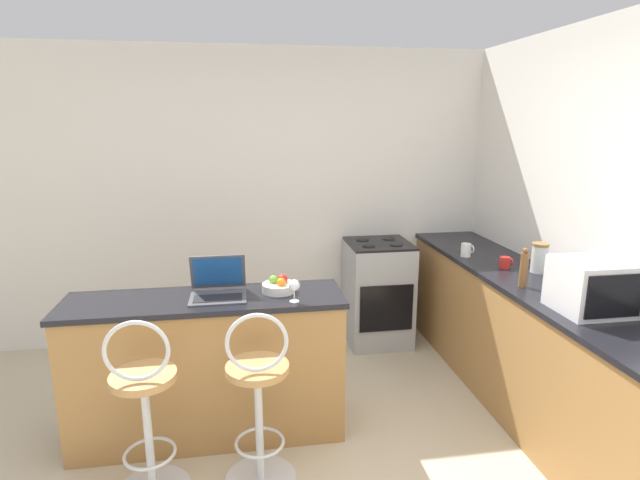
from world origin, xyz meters
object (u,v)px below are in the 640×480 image
at_px(mug_blue, 571,281).
at_px(laptop, 218,286).
at_px(storage_jar, 539,258).
at_px(mug_red, 505,262).
at_px(pepper_mill, 524,268).
at_px(mug_white, 466,250).
at_px(bar_stool_near, 146,413).
at_px(stove_range, 378,292).
at_px(bar_stool_far, 259,403).
at_px(wine_glass_tall, 294,286).
at_px(fruit_bowl, 279,286).
at_px(microwave, 599,286).

bearing_deg(mug_blue, laptop, 174.23).
bearing_deg(storage_jar, mug_red, 144.50).
height_order(pepper_mill, mug_white, pepper_mill).
relative_size(bar_stool_near, stove_range, 1.11).
xyz_separation_m(storage_jar, mug_white, (-0.32, 0.48, -0.05)).
bearing_deg(mug_blue, mug_white, 110.75).
distance_m(bar_stool_near, mug_blue, 2.66).
distance_m(bar_stool_far, wine_glass_tall, 0.68).
relative_size(stove_range, mug_white, 9.04).
height_order(laptop, fruit_bowl, laptop).
distance_m(laptop, mug_blue, 2.23).
distance_m(storage_jar, mug_red, 0.23).
bearing_deg(mug_blue, bar_stool_near, -173.24).
height_order(microwave, stove_range, microwave).
height_order(bar_stool_far, mug_white, bar_stool_far).
bearing_deg(laptop, mug_white, 17.90).
bearing_deg(bar_stool_near, mug_white, 26.73).
distance_m(bar_stool_far, microwave, 1.99).
distance_m(mug_white, mug_blue, 0.90).
bearing_deg(laptop, fruit_bowl, 1.28).
height_order(bar_stool_near, mug_red, bar_stool_near).
height_order(laptop, microwave, microwave).
relative_size(stove_range, mug_red, 10.35).
xyz_separation_m(laptop, mug_white, (1.90, 0.61, -0.01)).
bearing_deg(storage_jar, laptop, -176.60).
relative_size(bar_stool_far, mug_white, 10.03).
bearing_deg(mug_white, microwave, -80.20).
xyz_separation_m(bar_stool_far, mug_blue, (2.01, 0.31, 0.48)).
distance_m(wine_glass_tall, storage_jar, 1.80).
height_order(microwave, fruit_bowl, microwave).
xyz_separation_m(mug_white, mug_red, (0.13, -0.35, -0.01)).
bearing_deg(bar_stool_far, storage_jar, 18.30).
relative_size(bar_stool_near, pepper_mill, 4.01).
bearing_deg(bar_stool_near, microwave, -1.53).
bearing_deg(wine_glass_tall, stove_range, 56.39).
relative_size(bar_stool_near, bar_stool_far, 1.00).
height_order(bar_stool_far, stove_range, bar_stool_far).
relative_size(microwave, mug_red, 5.07).
relative_size(wine_glass_tall, storage_jar, 0.65).
height_order(microwave, storage_jar, microwave).
bearing_deg(microwave, mug_white, 99.80).
distance_m(wine_glass_tall, mug_white, 1.66).
distance_m(stove_range, storage_jar, 1.47).
bearing_deg(microwave, wine_glass_tall, 166.00).
xyz_separation_m(fruit_bowl, mug_white, (1.53, 0.61, 0.02)).
xyz_separation_m(microwave, pepper_mill, (-0.18, 0.46, -0.02)).
distance_m(pepper_mill, mug_blue, 0.31).
distance_m(pepper_mill, mug_red, 0.42).
distance_m(laptop, pepper_mill, 1.94).
relative_size(laptop, stove_range, 0.36).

